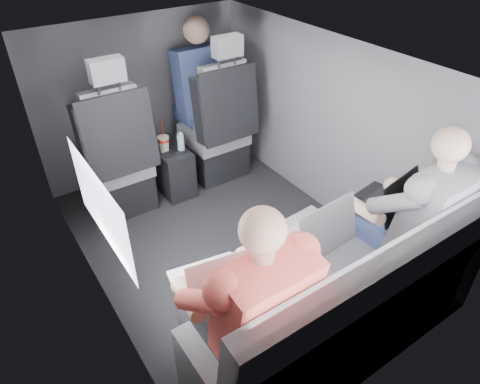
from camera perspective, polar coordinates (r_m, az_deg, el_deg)
floor at (r=3.14m, az=-1.69°, el=-6.94°), size 2.60×2.60×0.00m
ceiling at (r=2.45m, az=-2.25°, el=17.18°), size 2.60×2.60×0.00m
panel_left at (r=2.46m, az=-19.87°, el=-2.80°), size 0.02×2.60×1.35m
panel_right at (r=3.24m, az=11.74°, el=8.23°), size 0.02×2.60×1.35m
panel_front at (r=3.78m, az=-12.87°, el=12.09°), size 1.80×0.02×1.35m
panel_back at (r=2.01m, az=19.09°, el=-12.91°), size 1.80×0.02×1.35m
side_window at (r=2.09m, az=-18.11°, el=-2.01°), size 0.02×0.75×0.42m
seatbelt at (r=3.40m, az=-1.67°, el=12.58°), size 0.35×0.11×0.59m
front_seat_left at (r=3.38m, az=-16.10°, el=3.43°), size 0.52×0.58×1.26m
front_seat_right at (r=3.70m, az=-3.01°, el=7.69°), size 0.52×0.58×1.26m
center_console at (r=3.65m, az=-9.27°, el=3.21°), size 0.24×0.48×0.41m
rear_bench at (r=2.36m, az=12.83°, el=-15.56°), size 1.60×0.57×0.92m
soda_cup at (r=3.46m, az=-10.15°, el=6.43°), size 0.09×0.09×0.28m
water_bottle at (r=3.44m, az=-7.90°, el=6.59°), size 0.06×0.06×0.16m
laptop_white at (r=2.02m, az=-3.51°, el=-11.56°), size 0.37×0.37×0.25m
laptop_silver at (r=2.30m, az=9.69°, el=-5.03°), size 0.40×0.37×0.27m
laptop_black at (r=2.63m, az=18.75°, el=-1.02°), size 0.39×0.37×0.25m
passenger_rear_left at (r=1.93m, az=0.66°, el=-14.96°), size 0.50×0.62×1.22m
passenger_rear_right at (r=2.55m, az=21.50°, el=-3.14°), size 0.50×0.62×1.22m
passenger_front_right at (r=3.75m, az=-5.39°, el=14.03°), size 0.42×0.42×0.89m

